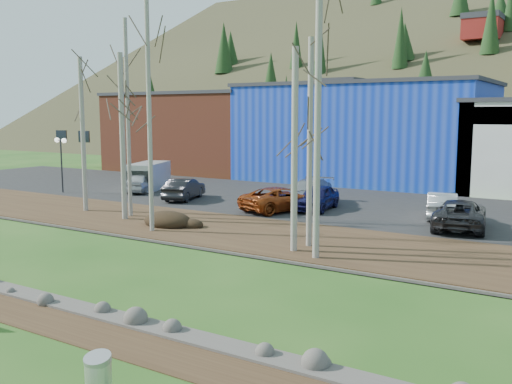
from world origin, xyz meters
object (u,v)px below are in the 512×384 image
Objects in this scene: car_3 at (309,193)px; car_4 at (317,197)px; litter_bin at (99,381)px; car_5 at (442,205)px; car_1 at (184,189)px; car_2 at (281,199)px; street_lamp at (61,150)px; car_0 at (142,182)px; car_6 at (460,214)px; van_grey at (148,176)px.

car_3 is 1.56m from car_4.
litter_bin is 0.21× the size of car_5.
car_1 reaches higher than car_2.
street_lamp is 0.95× the size of car_0.
car_5 is at bearing 159.82° from car_0.
car_1 is 0.82× the size of car_6.
car_5 is at bearing 87.94° from litter_bin.
car_2 is (7.53, -0.47, -0.00)m from car_1.
car_3 is 8.02m from car_5.
street_lamp reaches higher than car_3.
street_lamp is at bearing -6.59° from car_1.
car_5 reaches higher than car_1.
car_1 is (-15.24, 21.49, 0.38)m from litter_bin.
car_3 is 13.50m from van_grey.
car_5 is at bearing 1.78° from car_4.
street_lamp is at bearing -5.66° from car_5.
car_3 is at bearing -23.11° from van_grey.
car_5 is 0.88× the size of van_grey.
car_2 is at bearing 158.60° from car_1.
litter_bin is 0.18× the size of car_6.
car_2 reaches higher than litter_bin.
car_4 reaches higher than litter_bin.
van_grey is (-12.97, 2.94, 0.29)m from car_2.
litter_bin is at bearing 129.53° from car_2.
street_lamp is (-24.82, 19.58, 2.74)m from litter_bin.
car_4 is 8.46m from car_6.
car_2 is at bearing 1.85° from car_5.
car_2 is at bearing 19.94° from street_lamp.
car_1 is 1.00× the size of car_4.
car_2 is at bearing -112.21° from car_3.
car_6 reaches higher than litter_bin.
car_1 is 9.21m from car_4.
litter_bin is at bearing -81.48° from car_4.
street_lamp reaches higher than van_grey.
car_6 reaches higher than car_1.
car_4 is at bearing -118.67° from car_2.
van_grey is (-21.51, 0.46, 0.28)m from car_5.
car_2 is at bearing -144.68° from car_4.
car_3 reaches higher than car_6.
car_1 is at bearing -7.20° from car_5.
car_1 is at bearing 15.83° from car_2.
car_4 is (-6.08, 22.48, 0.41)m from litter_bin.
car_2 is 8.90m from car_5.
street_lamp is at bearing 11.94° from car_0.
car_6 is (17.51, -0.34, 0.02)m from car_1.
car_6 is at bearing 153.68° from car_0.
car_5 is at bearing 169.29° from car_1.
car_5 is (8.55, 2.48, 0.01)m from car_2.
car_5 reaches higher than litter_bin.
car_3 reaches higher than litter_bin.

